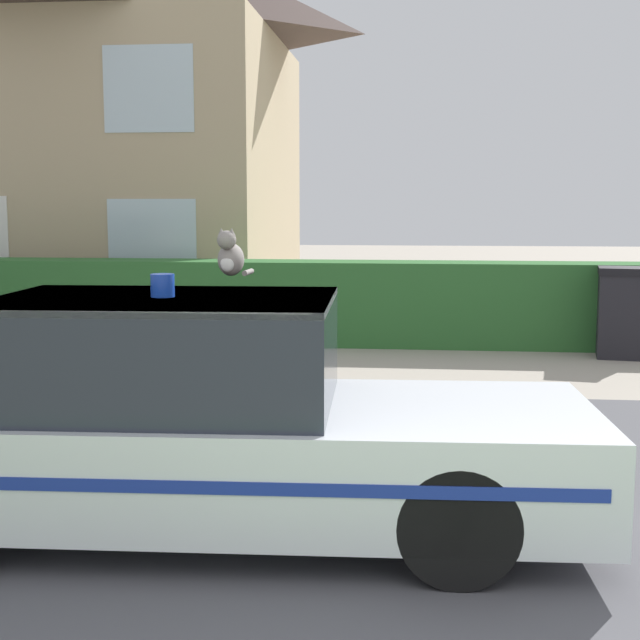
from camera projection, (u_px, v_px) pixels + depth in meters
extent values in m
cube|color=#4C4C51|center=(443.00, 480.00, 6.43)|extent=(28.00, 5.64, 0.01)
cube|color=#2D662D|center=(331.00, 303.00, 12.59)|extent=(14.64, 0.79, 1.18)
cylinder|color=black|center=(458.00, 525.00, 4.61)|extent=(0.65, 0.23, 0.64)
cylinder|color=black|center=(440.00, 452.00, 5.97)|extent=(0.65, 0.23, 0.64)
cylinder|color=black|center=(34.00, 444.00, 6.15)|extent=(0.65, 0.23, 0.64)
cube|color=silver|center=(215.00, 453.00, 5.36)|extent=(4.56, 1.76, 0.61)
cube|color=#232833|center=(164.00, 350.00, 5.30)|extent=(2.05, 1.50, 0.64)
cube|color=silver|center=(163.00, 300.00, 5.26)|extent=(2.05, 1.50, 0.04)
cube|color=navy|center=(187.00, 487.00, 4.57)|extent=(4.28, 0.18, 0.07)
cube|color=navy|center=(236.00, 415.00, 6.14)|extent=(4.28, 0.18, 0.07)
cylinder|color=blue|center=(163.00, 285.00, 5.25)|extent=(0.14, 0.14, 0.14)
ellipsoid|color=gray|center=(231.00, 260.00, 5.09)|extent=(0.16, 0.22, 0.19)
ellipsoid|color=white|center=(227.00, 263.00, 5.01)|extent=(0.08, 0.06, 0.10)
sphere|color=gray|center=(227.00, 240.00, 4.99)|extent=(0.11, 0.11, 0.11)
cone|color=gray|center=(221.00, 232.00, 4.98)|extent=(0.04, 0.04, 0.04)
cone|color=gray|center=(232.00, 232.00, 4.97)|extent=(0.04, 0.04, 0.04)
cylinder|color=gray|center=(248.00, 272.00, 5.16)|extent=(0.04, 0.18, 0.03)
cube|color=tan|center=(105.00, 176.00, 16.87)|extent=(6.65, 6.19, 5.01)
cube|color=silver|center=(152.00, 241.00, 13.76)|extent=(1.40, 0.02, 1.30)
cube|color=silver|center=(148.00, 89.00, 13.46)|extent=(1.40, 0.02, 1.30)
cube|color=black|center=(620.00, 316.00, 11.51)|extent=(0.63, 0.64, 1.07)
cube|color=black|center=(622.00, 271.00, 11.43)|extent=(0.66, 0.68, 0.10)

